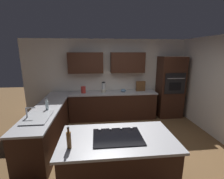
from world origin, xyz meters
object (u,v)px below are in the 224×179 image
object	(u,v)px
kettle	(83,90)
dish_soap_bottle	(47,105)
cooktop	(118,137)
mixing_bowl	(123,90)
sink_unit	(37,117)
oil_bottle	(69,140)
blender	(104,88)
spice_rack	(141,86)
wall_oven	(170,87)

from	to	relation	value
kettle	dish_soap_bottle	xyz separation A→B (m)	(0.72, 1.43, 0.01)
cooktop	kettle	bearing A→B (deg)	-75.48
cooktop	mixing_bowl	bearing A→B (deg)	-101.62
sink_unit	oil_bottle	distance (m)	1.37
mixing_bowl	blender	bearing A→B (deg)	0.00
kettle	cooktop	bearing A→B (deg)	104.52
mixing_bowl	oil_bottle	xyz separation A→B (m)	(1.28, 3.01, 0.08)
mixing_bowl	dish_soap_bottle	world-z (taller)	dish_soap_bottle
spice_rack	kettle	bearing A→B (deg)	2.30
wall_oven	sink_unit	world-z (taller)	wall_oven
blender	spice_rack	distance (m)	1.25
spice_rack	cooktop	bearing A→B (deg)	67.76
mixing_bowl	dish_soap_bottle	size ratio (longest dim) A/B	0.62
wall_oven	spice_rack	distance (m)	1.00
sink_unit	blender	bearing A→B (deg)	-126.75
spice_rack	wall_oven	bearing A→B (deg)	175.19
cooktop	dish_soap_bottle	world-z (taller)	dish_soap_bottle
cooktop	spice_rack	world-z (taller)	spice_rack
oil_bottle	spice_rack	bearing A→B (deg)	-121.28
wall_oven	spice_rack	size ratio (longest dim) A/B	6.14
sink_unit	kettle	xyz separation A→B (m)	(-0.78, -1.91, 0.09)
cooktop	spice_rack	xyz separation A→B (m)	(-1.18, -2.87, 0.16)
oil_bottle	dish_soap_bottle	bearing A→B (deg)	-64.86
wall_oven	spice_rack	bearing A→B (deg)	-4.81
kettle	sink_unit	bearing A→B (deg)	67.85
mixing_bowl	dish_soap_bottle	bearing A→B (deg)	35.35
spice_rack	kettle	size ratio (longest dim) A/B	1.57
sink_unit	cooktop	bearing A→B (deg)	149.52
dish_soap_bottle	sink_unit	bearing A→B (deg)	83.05
sink_unit	mixing_bowl	bearing A→B (deg)	-137.38
oil_bottle	mixing_bowl	bearing A→B (deg)	-112.97
sink_unit	mixing_bowl	distance (m)	2.82
mixing_bowl	cooktop	bearing A→B (deg)	78.38
mixing_bowl	spice_rack	bearing A→B (deg)	-172.77
kettle	dish_soap_bottle	world-z (taller)	dish_soap_bottle
sink_unit	oil_bottle	bearing A→B (deg)	126.02
sink_unit	blender	xyz separation A→B (m)	(-1.43, -1.91, 0.13)
wall_oven	oil_bottle	distance (m)	4.16
kettle	oil_bottle	world-z (taller)	oil_bottle
mixing_bowl	oil_bottle	distance (m)	3.27
sink_unit	cooktop	world-z (taller)	sink_unit
spice_rack	sink_unit	bearing A→B (deg)	36.60
sink_unit	oil_bottle	world-z (taller)	oil_bottle
blender	mixing_bowl	world-z (taller)	blender
sink_unit	kettle	distance (m)	2.07
cooktop	oil_bottle	size ratio (longest dim) A/B	2.42
dish_soap_bottle	oil_bottle	xyz separation A→B (m)	(-0.74, 1.58, 0.02)
wall_oven	mixing_bowl	xyz separation A→B (m)	(1.60, -0.01, -0.07)
wall_oven	oil_bottle	bearing A→B (deg)	46.25
dish_soap_bottle	wall_oven	bearing A→B (deg)	-158.52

